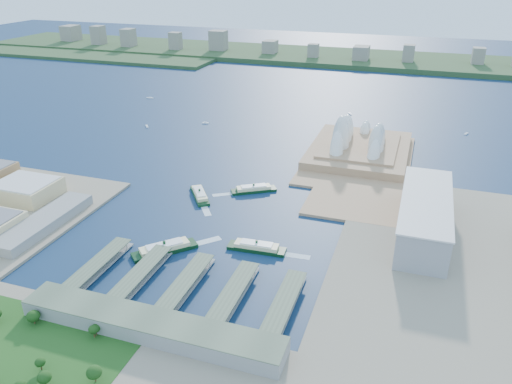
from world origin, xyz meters
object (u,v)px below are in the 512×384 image
(toaster_building, at_px, (424,216))
(ferry_a, at_px, (200,193))
(opera_house, at_px, (361,133))
(ferry_c, at_px, (165,247))
(ferry_b, at_px, (254,188))
(ferry_d, at_px, (257,245))

(toaster_building, distance_m, ferry_a, 243.77)
(opera_house, bearing_deg, ferry_c, -113.48)
(opera_house, distance_m, ferry_b, 189.19)
(ferry_a, bearing_deg, ferry_b, -2.99)
(ferry_d, bearing_deg, ferry_a, 45.02)
(toaster_building, xyz_separation_m, ferry_b, (-189.61, 41.44, -15.52))
(opera_house, distance_m, ferry_d, 286.47)
(ferry_b, height_order, ferry_d, ferry_d)
(ferry_b, distance_m, ferry_c, 155.73)
(ferry_c, relative_size, ferry_d, 1.11)
(ferry_a, height_order, ferry_d, ferry_d)
(opera_house, height_order, toaster_building, opera_house)
(opera_house, xyz_separation_m, ferry_b, (-99.61, -158.56, -27.02))
(opera_house, distance_m, toaster_building, 219.62)
(ferry_d, bearing_deg, toaster_building, -64.42)
(opera_house, height_order, ferry_d, opera_house)
(ferry_a, bearing_deg, ferry_d, -77.01)
(opera_house, xyz_separation_m, toaster_building, (90.00, -200.00, -11.50))
(toaster_building, relative_size, ferry_b, 2.94)
(ferry_a, bearing_deg, ferry_c, -116.40)
(toaster_building, relative_size, ferry_c, 2.56)
(opera_house, relative_size, ferry_a, 3.45)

